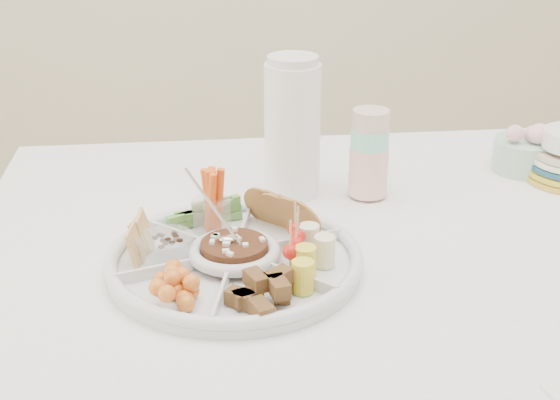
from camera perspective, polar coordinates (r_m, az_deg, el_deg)
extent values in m
cylinder|color=white|center=(1.18, -3.35, -4.13)|extent=(0.48, 0.48, 0.04)
cylinder|color=black|center=(1.17, -3.36, -3.80)|extent=(0.13, 0.13, 0.04)
cylinder|color=white|center=(1.41, 6.57, 3.96)|extent=(0.08, 0.08, 0.20)
cylinder|color=white|center=(1.40, 0.91, 5.46)|extent=(0.11, 0.11, 0.26)
cylinder|color=silver|center=(1.61, 17.56, 3.68)|extent=(0.16, 0.16, 0.09)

